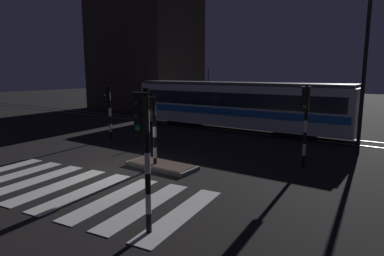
# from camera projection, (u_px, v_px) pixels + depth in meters

# --- Properties ---
(ground_plane) EXTENTS (120.00, 120.00, 0.00)m
(ground_plane) POSITION_uv_depth(u_px,v_px,m) (114.00, 175.00, 12.67)
(ground_plane) COLOR black
(rail_near) EXTENTS (80.00, 0.12, 0.03)m
(rail_near) POSITION_uv_depth(u_px,v_px,m) (243.00, 132.00, 21.67)
(rail_near) COLOR #59595E
(rail_near) RESTS_ON ground
(rail_far) EXTENTS (80.00, 0.12, 0.03)m
(rail_far) POSITION_uv_depth(u_px,v_px,m) (253.00, 129.00, 22.83)
(rail_far) COLOR #59595E
(rail_far) RESTS_ON ground
(crosswalk_zebra) EXTENTS (9.73, 5.14, 0.02)m
(crosswalk_zebra) POSITION_uv_depth(u_px,v_px,m) (71.00, 189.00, 11.15)
(crosswalk_zebra) COLOR silver
(crosswalk_zebra) RESTS_ON ground
(traffic_island) EXTENTS (3.04, 1.23, 0.18)m
(traffic_island) POSITION_uv_depth(u_px,v_px,m) (161.00, 166.00, 13.67)
(traffic_island) COLOR slate
(traffic_island) RESTS_ON ground
(traffic_light_median_centre) EXTENTS (0.36, 0.42, 3.04)m
(traffic_light_median_centre) POSITION_uv_depth(u_px,v_px,m) (153.00, 120.00, 13.23)
(traffic_light_median_centre) COLOR black
(traffic_light_median_centre) RESTS_ON ground
(traffic_light_corner_far_left) EXTENTS (0.36, 0.42, 3.23)m
(traffic_light_corner_far_left) POSITION_uv_depth(u_px,v_px,m) (108.00, 103.00, 19.03)
(traffic_light_corner_far_left) COLOR black
(traffic_light_corner_far_left) RESTS_ON ground
(traffic_light_corner_far_right) EXTENTS (0.36, 0.42, 3.43)m
(traffic_light_corner_far_right) POSITION_uv_depth(u_px,v_px,m) (306.00, 113.00, 13.36)
(traffic_light_corner_far_right) COLOR black
(traffic_light_corner_far_right) RESTS_ON ground
(traffic_light_corner_near_right) EXTENTS (0.36, 0.42, 3.55)m
(traffic_light_corner_near_right) POSITION_uv_depth(u_px,v_px,m) (144.00, 140.00, 7.66)
(traffic_light_corner_near_right) COLOR black
(traffic_light_corner_near_right) RESTS_ON ground
(street_lamp_trackside_right) EXTENTS (0.44, 1.21, 7.45)m
(street_lamp_trackside_right) POSITION_uv_depth(u_px,v_px,m) (365.00, 55.00, 15.20)
(street_lamp_trackside_right) COLOR black
(street_lamp_trackside_right) RESTS_ON ground
(tram) EXTENTS (15.34, 2.58, 4.15)m
(tram) POSITION_uv_depth(u_px,v_px,m) (236.00, 104.00, 22.48)
(tram) COLOR silver
(tram) RESTS_ON ground
(building_backdrop) EXTENTS (10.59, 8.00, 13.50)m
(building_backdrop) POSITION_uv_depth(u_px,v_px,m) (145.00, 46.00, 36.20)
(building_backdrop) COLOR #382D28
(building_backdrop) RESTS_ON ground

